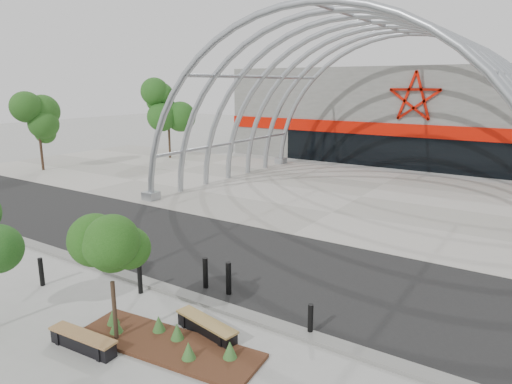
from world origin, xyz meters
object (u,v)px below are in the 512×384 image
bench_1 (206,328)px  bollard_2 (229,279)px  street_tree_1 (110,256)px  bench_0 (83,342)px

bench_1 → bollard_2: bearing=112.9°
street_tree_1 → bench_1: bearing=40.7°
bollard_2 → street_tree_1: bearing=-102.1°
street_tree_1 → bench_0: size_ratio=1.60×
street_tree_1 → bollard_2: (0.83, 3.85, -1.84)m
bench_0 → bollard_2: bearing=74.7°
bench_1 → bollard_2: bollard_2 is taller
bench_0 → bollard_2: (1.25, 4.57, 0.34)m
street_tree_1 → bench_1: (1.80, 1.54, -2.18)m
street_tree_1 → bollard_2: street_tree_1 is taller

